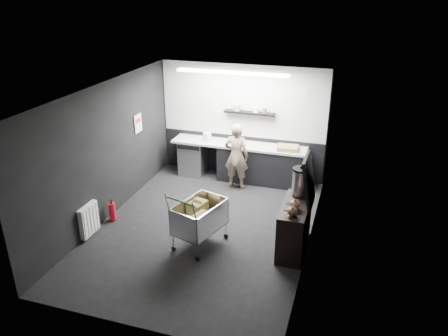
% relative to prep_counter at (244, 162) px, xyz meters
% --- Properties ---
extents(floor, '(5.50, 5.50, 0.00)m').
position_rel_prep_counter_xyz_m(floor, '(-0.14, -2.42, -0.46)').
color(floor, black).
rests_on(floor, ground).
extents(ceiling, '(5.50, 5.50, 0.00)m').
position_rel_prep_counter_xyz_m(ceiling, '(-0.14, -2.42, 2.24)').
color(ceiling, silver).
rests_on(ceiling, wall_back).
extents(wall_back, '(5.50, 0.00, 5.50)m').
position_rel_prep_counter_xyz_m(wall_back, '(-0.14, 0.33, 0.89)').
color(wall_back, black).
rests_on(wall_back, floor).
extents(wall_front, '(5.50, 0.00, 5.50)m').
position_rel_prep_counter_xyz_m(wall_front, '(-0.14, -5.17, 0.89)').
color(wall_front, black).
rests_on(wall_front, floor).
extents(wall_left, '(0.00, 5.50, 5.50)m').
position_rel_prep_counter_xyz_m(wall_left, '(-2.14, -2.42, 0.89)').
color(wall_left, black).
rests_on(wall_left, floor).
extents(wall_right, '(0.00, 5.50, 5.50)m').
position_rel_prep_counter_xyz_m(wall_right, '(1.86, -2.42, 0.89)').
color(wall_right, black).
rests_on(wall_right, floor).
extents(kitchen_wall_panel, '(3.95, 0.02, 1.70)m').
position_rel_prep_counter_xyz_m(kitchen_wall_panel, '(-0.14, 0.31, 1.39)').
color(kitchen_wall_panel, silver).
rests_on(kitchen_wall_panel, wall_back).
extents(dado_panel, '(3.95, 0.02, 1.00)m').
position_rel_prep_counter_xyz_m(dado_panel, '(-0.14, 0.31, 0.04)').
color(dado_panel, black).
rests_on(dado_panel, wall_back).
extents(floating_shelf, '(1.20, 0.22, 0.04)m').
position_rel_prep_counter_xyz_m(floating_shelf, '(0.06, 0.20, 1.16)').
color(floating_shelf, black).
rests_on(floating_shelf, wall_back).
extents(wall_clock, '(0.20, 0.03, 0.20)m').
position_rel_prep_counter_xyz_m(wall_clock, '(1.26, 0.30, 1.69)').
color(wall_clock, white).
rests_on(wall_clock, wall_back).
extents(poster, '(0.02, 0.30, 0.40)m').
position_rel_prep_counter_xyz_m(poster, '(-2.12, -1.12, 1.09)').
color(poster, white).
rests_on(poster, wall_left).
extents(poster_red_band, '(0.02, 0.22, 0.10)m').
position_rel_prep_counter_xyz_m(poster_red_band, '(-2.11, -1.12, 1.16)').
color(poster_red_band, red).
rests_on(poster_red_band, poster).
extents(radiator, '(0.10, 0.50, 0.60)m').
position_rel_prep_counter_xyz_m(radiator, '(-2.08, -3.32, -0.11)').
color(radiator, white).
rests_on(radiator, wall_left).
extents(ceiling_strip, '(2.40, 0.20, 0.04)m').
position_rel_prep_counter_xyz_m(ceiling_strip, '(-0.14, -0.57, 2.21)').
color(ceiling_strip, white).
rests_on(ceiling_strip, ceiling).
extents(prep_counter, '(3.20, 0.61, 0.90)m').
position_rel_prep_counter_xyz_m(prep_counter, '(0.00, 0.00, 0.00)').
color(prep_counter, black).
rests_on(prep_counter, floor).
extents(person, '(0.56, 0.37, 1.54)m').
position_rel_prep_counter_xyz_m(person, '(-0.05, -0.45, 0.31)').
color(person, beige).
rests_on(person, floor).
extents(shopping_cart, '(0.89, 1.19, 1.14)m').
position_rel_prep_counter_xyz_m(shopping_cart, '(-0.01, -2.96, 0.09)').
color(shopping_cart, silver).
rests_on(shopping_cart, floor).
extents(sideboard, '(0.51, 1.19, 1.78)m').
position_rel_prep_counter_xyz_m(sideboard, '(1.63, -2.56, 0.11)').
color(sideboard, black).
rests_on(sideboard, floor).
extents(fire_extinguisher, '(0.13, 0.13, 0.44)m').
position_rel_prep_counter_xyz_m(fire_extinguisher, '(-1.99, -2.67, -0.24)').
color(fire_extinguisher, red).
rests_on(fire_extinguisher, floor).
extents(cardboard_box, '(0.50, 0.39, 0.09)m').
position_rel_prep_counter_xyz_m(cardboard_box, '(1.04, -0.05, 0.49)').
color(cardboard_box, '#988151').
rests_on(cardboard_box, prep_counter).
extents(pink_tub, '(0.19, 0.19, 0.19)m').
position_rel_prep_counter_xyz_m(pink_tub, '(-0.91, 0.00, 0.54)').
color(pink_tub, silver).
rests_on(pink_tub, prep_counter).
extents(white_container, '(0.18, 0.15, 0.15)m').
position_rel_prep_counter_xyz_m(white_container, '(-0.17, -0.05, 0.52)').
color(white_container, white).
rests_on(white_container, prep_counter).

